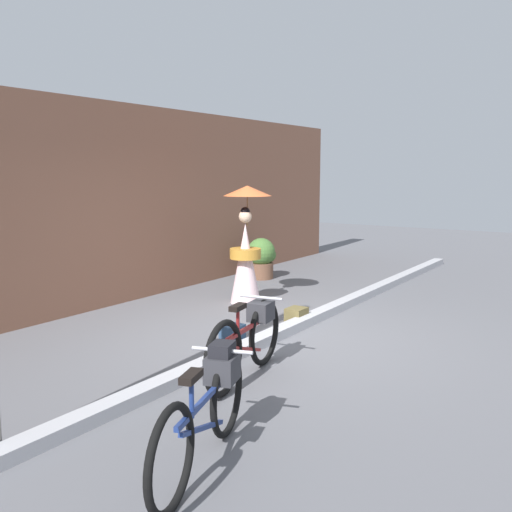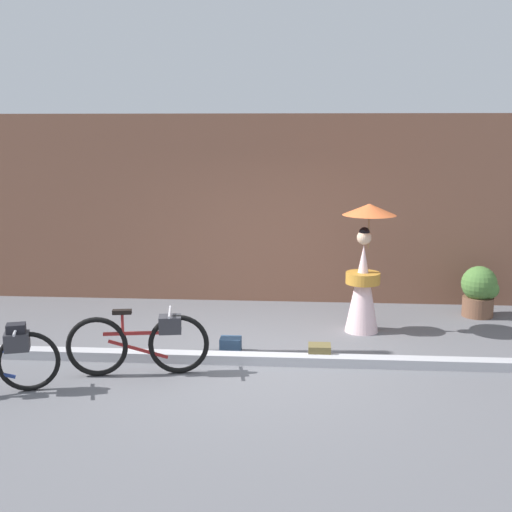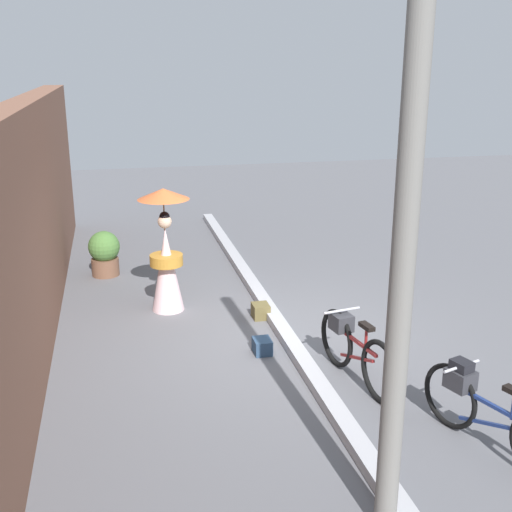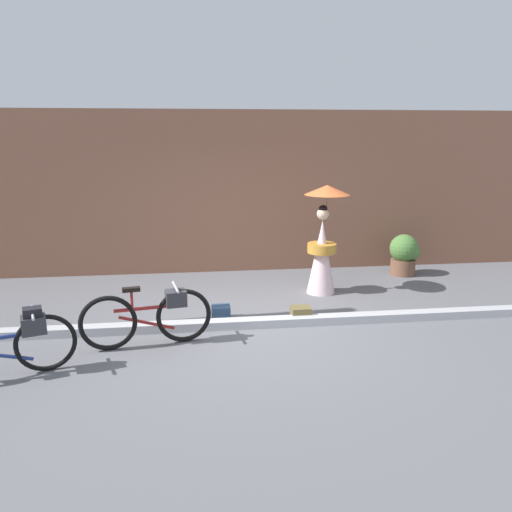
{
  "view_description": "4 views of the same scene",
  "coord_description": "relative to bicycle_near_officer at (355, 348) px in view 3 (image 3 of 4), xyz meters",
  "views": [
    {
      "loc": [
        -5.84,
        -3.59,
        2.06
      ],
      "look_at": [
        0.45,
        0.6,
        0.93
      ],
      "focal_mm": 39.93,
      "sensor_mm": 36.0,
      "label": 1
    },
    {
      "loc": [
        0.58,
        -7.84,
        2.88
      ],
      "look_at": [
        -0.03,
        0.49,
        1.27
      ],
      "focal_mm": 46.65,
      "sensor_mm": 36.0,
      "label": 2
    },
    {
      "loc": [
        -7.61,
        2.14,
        3.6
      ],
      "look_at": [
        0.03,
        0.4,
        1.19
      ],
      "focal_mm": 44.63,
      "sensor_mm": 36.0,
      "label": 3
    },
    {
      "loc": [
        -0.74,
        -6.72,
        2.67
      ],
      "look_at": [
        0.15,
        0.27,
        0.97
      ],
      "focal_mm": 35.69,
      "sensor_mm": 36.0,
      "label": 4
    }
  ],
  "objects": [
    {
      "name": "potted_plant_by_door",
      "position": [
        4.6,
        2.83,
        0.01
      ],
      "size": [
        0.55,
        0.54,
        0.79
      ],
      "color": "brown",
      "rests_on": "ground_plane"
    },
    {
      "name": "sidewalk_curb",
      "position": [
        1.3,
        0.47,
        -0.35
      ],
      "size": [
        14.0,
        0.2,
        0.12
      ],
      "primitive_type": "cube",
      "color": "#B2B2B7",
      "rests_on": "ground_plane"
    },
    {
      "name": "ground_plane",
      "position": [
        1.3,
        0.47,
        -0.41
      ],
      "size": [
        30.0,
        30.0,
        0.0
      ],
      "primitive_type": "plane",
      "color": "slate"
    },
    {
      "name": "bicycle_far_side",
      "position": [
        -1.56,
        -0.72,
        0.01
      ],
      "size": [
        1.68,
        0.66,
        0.78
      ],
      "color": "black",
      "rests_on": "ground_plane"
    },
    {
      "name": "backpack_on_pavement",
      "position": [
        2.09,
        0.62,
        -0.3
      ],
      "size": [
        0.28,
        0.24,
        0.21
      ],
      "color": "brown",
      "rests_on": "ground_plane"
    },
    {
      "name": "person_with_parasol",
      "position": [
        2.73,
        1.92,
        0.5
      ],
      "size": [
        0.76,
        0.76,
        1.85
      ],
      "color": "silver",
      "rests_on": "ground_plane"
    },
    {
      "name": "backpack_spare",
      "position": [
        0.94,
        0.87,
        -0.31
      ],
      "size": [
        0.27,
        0.22,
        0.19
      ],
      "color": "navy",
      "rests_on": "ground_plane"
    },
    {
      "name": "bicycle_near_officer",
      "position": [
        0.0,
        0.0,
        0.0
      ],
      "size": [
        1.66,
        0.48,
        0.8
      ],
      "color": "black",
      "rests_on": "ground_plane"
    },
    {
      "name": "building_wall",
      "position": [
        1.3,
        3.71,
        1.15
      ],
      "size": [
        14.0,
        0.4,
        3.11
      ],
      "primitive_type": "cube",
      "color": "brown",
      "rests_on": "ground_plane"
    },
    {
      "name": "utility_pole",
      "position": [
        -2.38,
        0.65,
        1.99
      ],
      "size": [
        0.18,
        0.18,
        4.8
      ],
      "primitive_type": "cylinder",
      "color": "slate",
      "rests_on": "ground_plane"
    }
  ]
}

